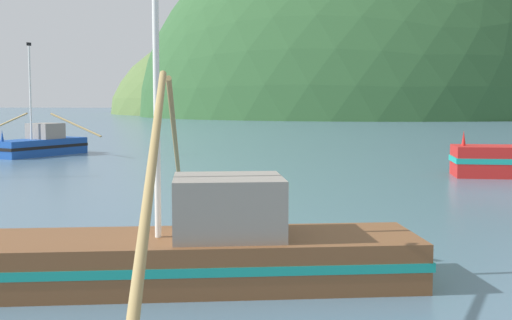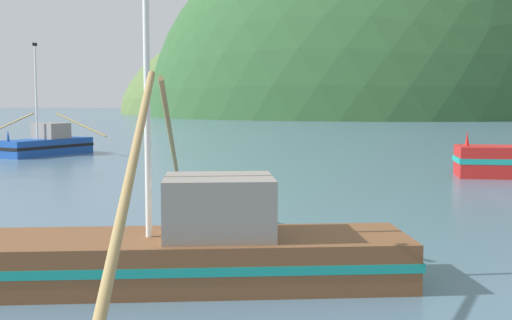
# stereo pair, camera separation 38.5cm
# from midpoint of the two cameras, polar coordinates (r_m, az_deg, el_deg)

# --- Properties ---
(hill_mid_right) EXTENTS (137.20, 109.76, 58.92)m
(hill_mid_right) POSITION_cam_midpoint_polar(r_m,az_deg,el_deg) (181.64, 10.58, 3.88)
(hill_mid_right) COLOR #516B38
(hill_mid_right) RESTS_ON ground
(hill_far_left) EXTENTS (95.98, 76.78, 85.74)m
(hill_far_left) POSITION_cam_midpoint_polar(r_m,az_deg,el_deg) (149.12, 9.68, 3.65)
(hill_far_left) COLOR #2D562D
(hill_far_left) RESTS_ON ground
(fishing_boat_brown) EXTENTS (9.98, 16.11, 6.35)m
(fishing_boat_brown) POSITION_cam_midpoint_polar(r_m,az_deg,el_deg) (13.23, -6.57, -7.58)
(fishing_boat_brown) COLOR brown
(fishing_boat_brown) RESTS_ON ground
(fishing_boat_blue) EXTENTS (9.51, 6.75, 7.10)m
(fishing_boat_blue) POSITION_cam_midpoint_polar(r_m,az_deg,el_deg) (45.57, -16.95, 1.30)
(fishing_boat_blue) COLOR #19479E
(fishing_boat_blue) RESTS_ON ground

